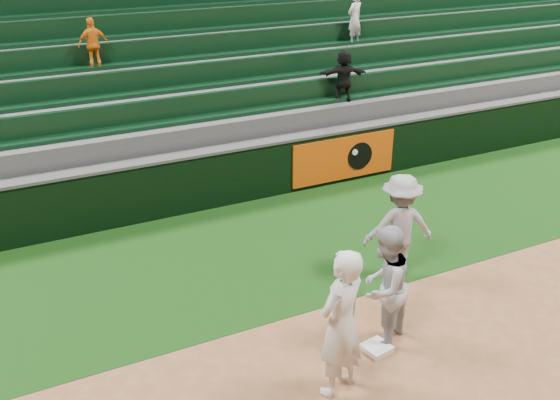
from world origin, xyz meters
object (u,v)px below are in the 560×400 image
(first_base, at_px, (377,348))
(baserunner, at_px, (384,287))
(first_baseman, at_px, (341,324))
(base_coach, at_px, (399,226))

(first_base, relative_size, baserunner, 0.19)
(first_base, bearing_deg, baserunner, 46.84)
(first_base, bearing_deg, first_baseman, -154.70)
(first_base, relative_size, base_coach, 0.20)
(base_coach, bearing_deg, first_baseman, 57.80)
(first_base, distance_m, baserunner, 0.91)
(first_base, xyz_separation_m, first_baseman, (-0.91, -0.43, 0.99))
(first_baseman, xyz_separation_m, base_coach, (2.35, 2.00, -0.11))
(first_base, relative_size, first_baseman, 0.17)
(base_coach, bearing_deg, baserunner, 64.86)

